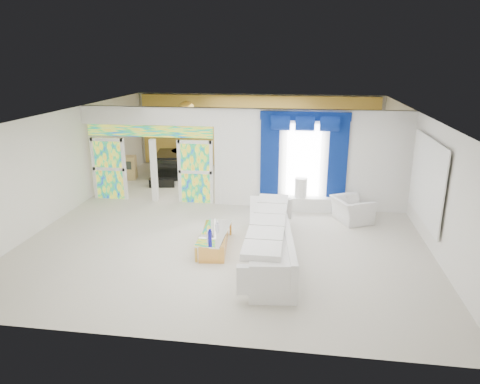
% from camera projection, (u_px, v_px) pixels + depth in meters
% --- Properties ---
extents(floor, '(12.00, 12.00, 0.00)m').
position_uv_depth(floor, '(236.00, 215.00, 12.83)').
color(floor, '#B7AF9E').
rests_on(floor, ground).
extents(dividing_wall, '(5.70, 0.18, 3.00)m').
position_uv_depth(dividing_wall, '(312.00, 160.00, 13.04)').
color(dividing_wall, white).
rests_on(dividing_wall, ground).
extents(dividing_header, '(4.30, 0.18, 0.55)m').
position_uv_depth(dividing_header, '(148.00, 116.00, 13.35)').
color(dividing_header, white).
rests_on(dividing_header, dividing_wall).
extents(stained_panel_left, '(0.95, 0.04, 2.00)m').
position_uv_depth(stained_panel_left, '(109.00, 169.00, 14.06)').
color(stained_panel_left, '#994C3F').
rests_on(stained_panel_left, ground).
extents(stained_panel_right, '(0.95, 0.04, 2.00)m').
position_uv_depth(stained_panel_right, '(195.00, 172.00, 13.67)').
color(stained_panel_right, '#994C3F').
rests_on(stained_panel_right, ground).
extents(stained_transom, '(4.00, 0.05, 0.35)m').
position_uv_depth(stained_transom, '(149.00, 131.00, 13.50)').
color(stained_transom, '#994C3F').
rests_on(stained_transom, dividing_header).
extents(window_pane, '(1.00, 0.02, 2.30)m').
position_uv_depth(window_pane, '(303.00, 162.00, 12.99)').
color(window_pane, white).
rests_on(window_pane, dividing_wall).
extents(blue_drape_left, '(0.55, 0.10, 2.80)m').
position_uv_depth(blue_drape_left, '(270.00, 163.00, 13.12)').
color(blue_drape_left, '#04114B').
rests_on(blue_drape_left, ground).
extents(blue_drape_right, '(0.55, 0.10, 2.80)m').
position_uv_depth(blue_drape_right, '(337.00, 165.00, 12.84)').
color(blue_drape_right, '#04114B').
rests_on(blue_drape_right, ground).
extents(blue_pelmet, '(2.60, 0.12, 0.25)m').
position_uv_depth(blue_pelmet, '(305.00, 116.00, 12.56)').
color(blue_pelmet, '#04114B').
rests_on(blue_pelmet, dividing_wall).
extents(wall_mirror, '(0.04, 2.70, 1.90)m').
position_uv_depth(wall_mirror, '(428.00, 180.00, 10.75)').
color(wall_mirror, white).
rests_on(wall_mirror, ground).
extents(gold_curtains, '(9.70, 0.12, 2.90)m').
position_uv_depth(gold_curtains, '(257.00, 132.00, 17.96)').
color(gold_curtains, gold).
rests_on(gold_curtains, ground).
extents(white_sofa, '(1.38, 4.29, 0.80)m').
position_uv_depth(white_sofa, '(269.00, 240.00, 10.09)').
color(white_sofa, silver).
rests_on(white_sofa, ground).
extents(coffee_table, '(0.78, 1.80, 0.39)m').
position_uv_depth(coffee_table, '(215.00, 240.00, 10.62)').
color(coffee_table, gold).
rests_on(coffee_table, ground).
extents(console_table, '(1.30, 0.51, 0.42)m').
position_uv_depth(console_table, '(310.00, 204.00, 13.17)').
color(console_table, white).
rests_on(console_table, ground).
extents(table_lamp, '(0.36, 0.36, 0.58)m').
position_uv_depth(table_lamp, '(301.00, 187.00, 13.06)').
color(table_lamp, silver).
rests_on(table_lamp, console_table).
extents(armchair, '(1.27, 1.33, 0.68)m').
position_uv_depth(armchair, '(352.00, 210.00, 12.28)').
color(armchair, silver).
rests_on(armchair, ground).
extents(grand_piano, '(1.64, 1.97, 0.89)m').
position_uv_depth(grand_piano, '(175.00, 164.00, 17.04)').
color(grand_piano, black).
rests_on(grand_piano, ground).
extents(piano_bench, '(0.94, 0.50, 0.30)m').
position_uv_depth(piano_bench, '(162.00, 182.00, 15.61)').
color(piano_bench, black).
rests_on(piano_bench, ground).
extents(tv_console, '(0.69, 0.65, 0.87)m').
position_uv_depth(tv_console, '(128.00, 168.00, 16.53)').
color(tv_console, tan).
rests_on(tv_console, ground).
extents(chandelier, '(0.60, 0.60, 0.60)m').
position_uv_depth(chandelier, '(186.00, 109.00, 15.57)').
color(chandelier, gold).
rests_on(chandelier, ceiling).
extents(decanters, '(0.18, 0.91, 0.25)m').
position_uv_depth(decanters, '(212.00, 233.00, 10.32)').
color(decanters, white).
rests_on(decanters, coffee_table).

